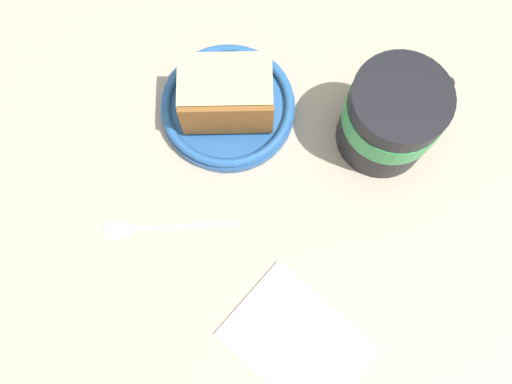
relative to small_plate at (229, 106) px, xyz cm
name	(u,v)px	position (x,y,z in cm)	size (l,w,h in cm)	color
ground_plane	(276,167)	(7.74, -0.09, -2.35)	(147.21, 147.21, 2.60)	tan
small_plate	(229,106)	(0.00, 0.00, 0.00)	(14.04, 14.04, 2.11)	#26599E
cake_slice	(227,95)	(0.21, -0.17, 3.09)	(10.53, 10.88, 5.90)	brown
tea_mug	(393,116)	(12.64, 10.07, 4.02)	(9.36, 11.90, 9.50)	black
teaspoon	(141,228)	(4.14, -14.82, -0.70)	(9.29, 11.64, 0.80)	silver
folded_napkin	(296,342)	(22.19, -10.49, -0.75)	(12.39, 9.23, 0.60)	white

